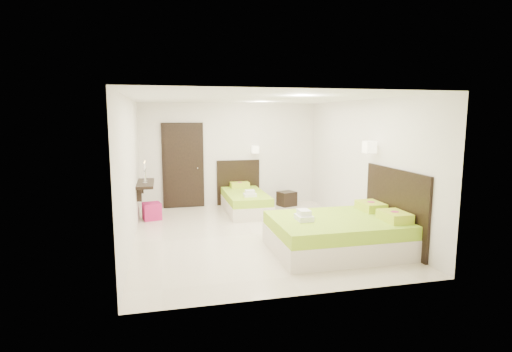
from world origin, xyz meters
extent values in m
plane|color=beige|center=(0.00, 0.00, 0.00)|extent=(5.50, 5.50, 0.00)
cube|color=beige|center=(0.20, 1.82, 0.15)|extent=(0.93, 1.85, 0.30)
cube|color=#7FB11C|center=(0.20, 1.82, 0.39)|extent=(0.92, 1.83, 0.19)
cube|color=black|center=(0.20, 2.72, 0.58)|extent=(1.11, 0.05, 1.16)
cube|color=#B4CB25|center=(0.20, 2.52, 0.55)|extent=(0.46, 0.31, 0.13)
cylinder|color=#C92F64|center=(0.20, 2.52, 0.61)|extent=(0.11, 0.11, 0.00)
cube|color=white|center=(0.20, 1.31, 0.52)|extent=(0.28, 0.20, 0.07)
cube|color=white|center=(0.20, 1.31, 0.59)|extent=(0.21, 0.15, 0.07)
cube|color=white|center=(0.61, 2.57, 1.44)|extent=(0.17, 0.17, 0.19)
cylinder|color=#2D2116|center=(0.61, 2.65, 1.44)|extent=(0.03, 0.16, 0.03)
cube|color=beige|center=(1.15, -1.25, 0.18)|extent=(2.20, 1.65, 0.35)
cube|color=#7FB11C|center=(1.15, -1.25, 0.46)|extent=(2.18, 1.63, 0.22)
cube|color=black|center=(2.22, -1.25, 0.69)|extent=(0.05, 1.87, 1.37)
cube|color=#B4CB25|center=(1.98, -1.64, 0.65)|extent=(0.37, 0.55, 0.15)
cylinder|color=#C92F64|center=(1.98, -1.64, 0.73)|extent=(0.13, 0.13, 0.00)
cube|color=#B4CB25|center=(1.98, -0.87, 0.65)|extent=(0.37, 0.55, 0.15)
cylinder|color=#C92F64|center=(1.98, -0.87, 0.73)|extent=(0.13, 0.13, 0.00)
cube|color=white|center=(0.55, -1.25, 0.62)|extent=(0.24, 0.33, 0.09)
cube|color=white|center=(0.55, -1.25, 0.70)|extent=(0.18, 0.25, 0.09)
cube|color=white|center=(2.07, -0.56, 1.70)|extent=(0.20, 0.20, 0.22)
cylinder|color=#2D2116|center=(2.15, -0.56, 1.70)|extent=(0.16, 0.03, 0.03)
cube|color=black|center=(1.38, 2.27, 0.18)|extent=(0.50, 0.48, 0.36)
cube|color=#A51651|center=(-1.96, 1.64, 0.19)|extent=(0.44, 0.44, 0.37)
cube|color=black|center=(-1.20, 2.71, 1.05)|extent=(1.02, 0.06, 2.14)
cube|color=black|center=(-1.20, 2.67, 1.05)|extent=(0.88, 0.04, 2.06)
cylinder|color=silver|center=(-0.85, 2.64, 1.00)|extent=(0.03, 0.10, 0.03)
cube|color=black|center=(-2.08, 1.60, 0.82)|extent=(0.35, 1.20, 0.06)
cube|color=black|center=(-2.19, 1.15, 0.67)|extent=(0.10, 0.04, 0.30)
cube|color=black|center=(-2.19, 2.05, 0.67)|extent=(0.10, 0.04, 0.30)
cylinder|color=silver|center=(-2.08, 1.45, 0.86)|extent=(0.10, 0.10, 0.02)
cylinder|color=silver|center=(-2.08, 1.45, 0.98)|extent=(0.02, 0.02, 0.22)
cone|color=silver|center=(-2.08, 1.45, 1.11)|extent=(0.07, 0.07, 0.04)
cylinder|color=white|center=(-2.08, 1.45, 1.20)|extent=(0.02, 0.02, 0.15)
sphere|color=#FFB23F|center=(-2.08, 1.45, 1.29)|extent=(0.02, 0.02, 0.02)
cylinder|color=silver|center=(-2.08, 1.75, 0.86)|extent=(0.10, 0.10, 0.02)
cylinder|color=silver|center=(-2.08, 1.75, 0.98)|extent=(0.02, 0.02, 0.22)
cone|color=silver|center=(-2.08, 1.75, 1.11)|extent=(0.07, 0.07, 0.04)
cylinder|color=white|center=(-2.08, 1.75, 1.20)|extent=(0.02, 0.02, 0.15)
sphere|color=#FFB23F|center=(-2.08, 1.75, 1.29)|extent=(0.02, 0.02, 0.02)
camera|label=1|loc=(-1.70, -7.30, 2.27)|focal=28.00mm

